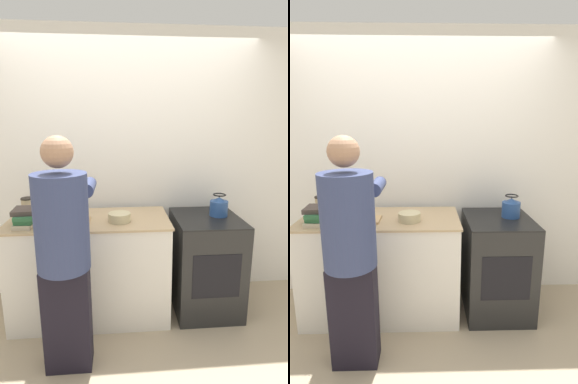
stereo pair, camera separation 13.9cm
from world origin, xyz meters
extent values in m
plane|color=tan|center=(0.00, 0.00, 0.00)|extent=(12.00, 12.00, 0.00)
cube|color=white|center=(0.00, 0.74, 1.30)|extent=(8.00, 0.05, 2.60)
cube|color=silver|center=(-0.34, 0.32, 0.45)|extent=(1.36, 0.64, 0.90)
cube|color=tan|center=(-0.34, 0.32, 0.91)|extent=(1.39, 0.66, 0.02)
cube|color=black|center=(0.72, 0.34, 0.44)|extent=(0.59, 0.68, 0.89)
cube|color=black|center=(0.72, 0.34, 0.89)|extent=(0.59, 0.68, 0.01)
cube|color=black|center=(0.72, 0.00, 0.49)|extent=(0.41, 0.01, 0.39)
cube|color=black|center=(-0.45, -0.30, 0.39)|extent=(0.32, 0.20, 0.78)
cylinder|color=navy|center=(-0.45, -0.30, 1.10)|extent=(0.36, 0.36, 0.65)
sphere|color=#A87A5B|center=(-0.45, -0.30, 1.56)|extent=(0.20, 0.20, 0.20)
cylinder|color=navy|center=(-0.60, 0.01, 1.27)|extent=(0.10, 0.30, 0.10)
cylinder|color=navy|center=(-0.30, 0.01, 1.27)|extent=(0.10, 0.30, 0.10)
cube|color=tan|center=(-0.48, 0.23, 0.93)|extent=(0.30, 0.21, 0.02)
cube|color=silver|center=(-0.48, 0.26, 0.94)|extent=(0.14, 0.04, 0.01)
cube|color=black|center=(-0.59, 0.26, 0.94)|extent=(0.09, 0.03, 0.01)
cylinder|color=#284C8C|center=(0.84, 0.37, 0.97)|extent=(0.16, 0.16, 0.14)
cone|color=#284C8C|center=(0.84, 0.37, 1.06)|extent=(0.13, 0.13, 0.03)
sphere|color=black|center=(0.84, 0.37, 1.08)|extent=(0.02, 0.02, 0.02)
torus|color=black|center=(0.84, 0.37, 1.10)|extent=(0.12, 0.12, 0.01)
cylinder|color=silver|center=(-0.80, 0.41, 0.96)|extent=(0.13, 0.13, 0.07)
cylinder|color=#C6B789|center=(-0.07, 0.21, 0.96)|extent=(0.19, 0.19, 0.07)
cylinder|color=tan|center=(-0.90, 0.51, 0.99)|extent=(0.11, 0.11, 0.14)
cylinder|color=#28231E|center=(-0.90, 0.51, 1.07)|extent=(0.12, 0.12, 0.01)
cube|color=beige|center=(-0.84, 0.18, 0.94)|extent=(0.15, 0.26, 0.04)
cube|color=#2D663D|center=(-0.82, 0.19, 0.98)|extent=(0.16, 0.26, 0.04)
cube|color=#2D663D|center=(-0.82, 0.17, 1.01)|extent=(0.17, 0.25, 0.03)
cube|color=#423833|center=(-0.83, 0.18, 1.05)|extent=(0.18, 0.22, 0.04)
camera|label=1|loc=(-0.07, -2.20, 1.74)|focal=28.00mm
camera|label=2|loc=(0.06, -2.21, 1.74)|focal=28.00mm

